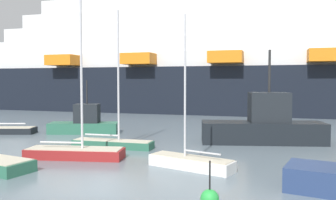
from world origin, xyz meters
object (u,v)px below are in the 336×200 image
Objects in this scene: sailboat_2 at (0,128)px; sailboat_4 at (75,150)px; sailboat_3 at (191,161)px; fishing_boat_0 at (85,123)px; sailboat_0 at (113,141)px; cruise_ship at (317,61)px; fishing_boat_1 at (264,126)px; channel_buoy_0 at (210,198)px.

sailboat_4 is (11.42, -6.96, 0.01)m from sailboat_2.
fishing_boat_0 is at bearing -21.99° from sailboat_3.
sailboat_0 is at bearing 68.79° from sailboat_4.
sailboat_0 is 36.44m from cruise_ship.
sailboat_2 is 1.26× the size of sailboat_3.
sailboat_3 is at bearing 142.09° from sailboat_2.
channel_buoy_0 is (-1.73, -14.24, -0.91)m from fishing_boat_1.
cruise_ship reaches higher than fishing_boat_0.
sailboat_4 is at bearing 13.62° from sailboat_3.
cruise_ship is (6.82, 26.93, 6.16)m from fishing_boat_1.
sailboat_2 is 1.62× the size of fishing_boat_0.
sailboat_0 is 12.62m from sailboat_2.
cruise_ship is at bearing 34.83° from fishing_boat_0.
sailboat_2 reaches higher than fishing_boat_0.
fishing_boat_0 is 20.11m from channel_buoy_0.
fishing_boat_1 is at bearing -103.28° from cruise_ship.
sailboat_0 is 7.56m from fishing_boat_0.
cruise_ship reaches higher than fishing_boat_1.
cruise_ship is (10.39, 35.81, 7.00)m from sailboat_3.
fishing_boat_0 is (-5.18, 5.50, 0.41)m from sailboat_0.
sailboat_0 is 12.56m from channel_buoy_0.
cruise_ship is (8.55, 41.17, 7.06)m from channel_buoy_0.
sailboat_0 is 1.02× the size of fishing_boat_1.
sailboat_3 is 0.88× the size of fishing_boat_1.
sailboat_0 is at bearing -166.59° from fishing_boat_1.
fishing_boat_0 is (7.00, 2.16, 0.42)m from sailboat_2.
sailboat_2 is 19.96m from sailboat_3.
cruise_ship is (28.89, 28.28, 6.95)m from sailboat_2.
channel_buoy_0 is (8.16, -9.55, -0.11)m from sailboat_0.
sailboat_2 is 41.02m from cruise_ship.
sailboat_4 is 13.53m from fishing_boat_1.
sailboat_0 is 0.92× the size of sailboat_4.
fishing_boat_0 is 15.09m from fishing_boat_1.
cruise_ship is at bearing 63.80° from fishing_boat_1.
fishing_boat_1 is (9.89, 4.69, 0.79)m from sailboat_0.
sailboat_2 is 7.34m from fishing_boat_0.
channel_buoy_0 is (13.34, -15.05, -0.53)m from fishing_boat_0.
sailboat_0 is 10.98m from fishing_boat_1.
sailboat_2 reaches higher than fishing_boat_1.
sailboat_4 is at bearing -153.98° from fishing_boat_1.
sailboat_0 is 1.16× the size of sailboat_3.
cruise_ship is at bearing -151.38° from sailboat_2.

